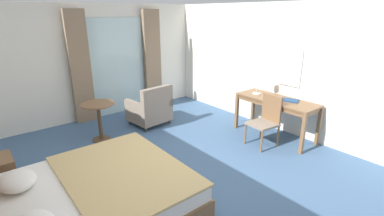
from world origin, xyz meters
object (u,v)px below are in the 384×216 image
desk_lamp (265,82)px  desk_chair (266,119)px  bed (93,198)px  round_cafe_table (99,113)px  armchair_by_window (151,109)px  closed_book (290,100)px  writing_desk (276,103)px

desk_lamp → desk_chair: bearing=-137.1°
bed → desk_lamp: 3.78m
desk_lamp → round_cafe_table: desk_lamp is taller
bed → round_cafe_table: size_ratio=2.85×
desk_chair → round_cafe_table: (-2.28, 2.10, 0.04)m
bed → desk_lamp: size_ratio=4.93×
round_cafe_table → armchair_by_window: bearing=2.8°
bed → closed_book: bearing=-3.2°
bed → desk_chair: bearing=-1.5°
writing_desk → desk_chair: (-0.44, -0.11, -0.18)m
desk_lamp → writing_desk: bearing=-97.9°
closed_book → writing_desk: bearing=83.8°
desk_chair → closed_book: desk_chair is taller
closed_book → armchair_by_window: bearing=104.4°
closed_book → round_cafe_table: 3.57m
writing_desk → armchair_by_window: 2.60m
bed → writing_desk: bed is taller
armchair_by_window → desk_lamp: bearing=-46.5°
desk_chair → closed_book: 0.59m
bed → armchair_by_window: bearing=45.1°
desk_chair → round_cafe_table: 3.10m
armchair_by_window → round_cafe_table: (-1.15, -0.06, 0.19)m
desk_lamp → armchair_by_window: bearing=133.5°
desk_chair → desk_lamp: bearing=42.9°
round_cafe_table → desk_lamp: bearing=-30.8°
desk_lamp → round_cafe_table: 3.26m
desk_lamp → armchair_by_window: desk_lamp is taller
writing_desk → round_cafe_table: bearing=143.8°
bed → armchair_by_window: (2.06, 2.08, 0.09)m
desk_chair → desk_lamp: desk_lamp is taller
bed → armchair_by_window: bed is taller
bed → writing_desk: 3.66m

